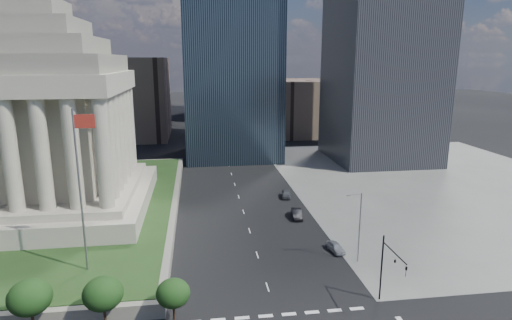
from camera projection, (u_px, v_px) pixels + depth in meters
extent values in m
plane|color=black|center=(224.00, 152.00, 129.73)|extent=(500.00, 500.00, 0.00)
cube|color=slate|center=(438.00, 183.00, 97.33)|extent=(68.00, 90.00, 0.03)
cylinder|color=slate|center=(80.00, 192.00, 50.77)|extent=(0.24, 0.24, 20.00)
cube|color=#A1281D|center=(84.00, 121.00, 48.99)|extent=(2.40, 0.05, 1.60)
cube|color=black|center=(231.00, 50.00, 118.31)|extent=(26.00, 26.00, 60.00)
cube|color=#513D37|center=(304.00, 107.00, 160.66)|extent=(20.00, 30.00, 20.00)
cube|color=#513D37|center=(134.00, 98.00, 151.42)|extent=(24.00, 30.00, 28.00)
cylinder|color=black|center=(382.00, 268.00, 49.01)|extent=(0.18, 0.18, 8.00)
cylinder|color=black|center=(394.00, 253.00, 45.63)|extent=(0.14, 5.50, 0.14)
cube|color=black|center=(406.00, 272.00, 43.16)|extent=(0.30, 0.30, 1.10)
cylinder|color=slate|center=(360.00, 228.00, 58.08)|extent=(0.16, 0.16, 10.00)
cylinder|color=slate|center=(355.00, 194.00, 56.86)|extent=(1.80, 0.12, 0.12)
cube|color=slate|center=(349.00, 195.00, 56.76)|extent=(0.50, 0.22, 0.14)
imported|color=#9C9FA4|center=(336.00, 247.00, 62.23)|extent=(4.10, 2.16, 1.33)
imported|color=black|center=(297.00, 214.00, 75.47)|extent=(2.12, 4.83, 1.54)
imported|color=#57595F|center=(286.00, 194.00, 86.62)|extent=(2.44, 4.53, 1.46)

